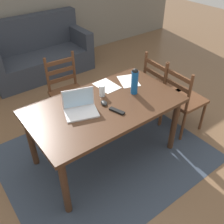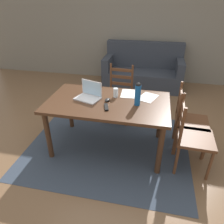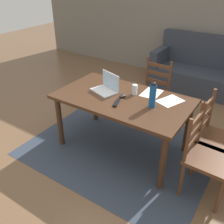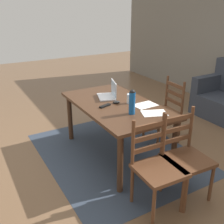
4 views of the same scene
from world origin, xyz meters
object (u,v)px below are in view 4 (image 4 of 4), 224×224
computer_mouse (117,102)px  drinking_glass (129,99)px  water_bottle (132,101)px  laptop (110,93)px  dining_table (117,110)px  chair_far_head (165,112)px  chair_right_far (185,157)px  tv_remote (105,106)px  chair_right_near (157,167)px

computer_mouse → drinking_glass: bearing=72.7°
computer_mouse → water_bottle: bearing=8.4°
laptop → dining_table: bearing=-9.9°
dining_table → chair_far_head: bearing=89.8°
laptop → drinking_glass: laptop is taller
chair_right_far → chair_far_head: size_ratio=1.00×
dining_table → chair_right_far: size_ratio=1.70×
water_bottle → chair_right_far: bearing=16.7°
dining_table → chair_right_far: 1.13m
chair_right_far → chair_far_head: same height
chair_far_head → drinking_glass: bearing=-83.9°
chair_far_head → tv_remote: bearing=-88.9°
laptop → computer_mouse: size_ratio=3.74×
drinking_glass → water_bottle: bearing=-28.5°
laptop → tv_remote: size_ratio=2.20×
chair_right_near → chair_right_far: (0.00, 0.37, 0.00)m
chair_far_head → computer_mouse: bearing=-90.5°
dining_table → laptop: size_ratio=4.31×
water_bottle → chair_far_head: bearing=114.2°
computer_mouse → chair_right_far: bearing=21.6°
water_bottle → tv_remote: 0.43m
dining_table → chair_right_near: 1.13m
dining_table → drinking_glass: bearing=62.6°
chair_right_far → water_bottle: water_bottle is taller
chair_right_near → drinking_glass: (-1.02, 0.33, 0.35)m
chair_right_near → chair_far_head: same height
chair_right_near → tv_remote: chair_right_near is taller
chair_right_far → water_bottle: (-0.71, -0.21, 0.44)m
chair_far_head → tv_remote: chair_far_head is taller
chair_right_near → computer_mouse: (-1.10, 0.19, 0.30)m
laptop → computer_mouse: laptop is taller
computer_mouse → tv_remote: 0.19m
computer_mouse → dining_table: bearing=-12.0°
chair_right_near → water_bottle: bearing=167.0°
dining_table → tv_remote: (0.02, -0.18, 0.10)m
chair_right_near → chair_right_far: size_ratio=1.00×
dining_table → computer_mouse: bearing=156.0°
chair_right_far → tv_remote: bearing=-160.8°
dining_table → chair_far_head: size_ratio=1.70×
chair_right_far → drinking_glass: chair_right_far is taller
dining_table → water_bottle: bearing=-3.3°
computer_mouse → tv_remote: bearing=-69.5°
laptop → water_bottle: (0.65, -0.07, 0.10)m
dining_table → chair_right_far: bearing=9.8°
drinking_glass → computer_mouse: bearing=-119.3°
chair_right_near → chair_far_head: 1.50m
water_bottle → tv_remote: (-0.37, -0.16, -0.15)m
chair_right_near → laptop: laptop is taller
laptop → water_bottle: size_ratio=1.25×
drinking_glass → dining_table: bearing=-117.4°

